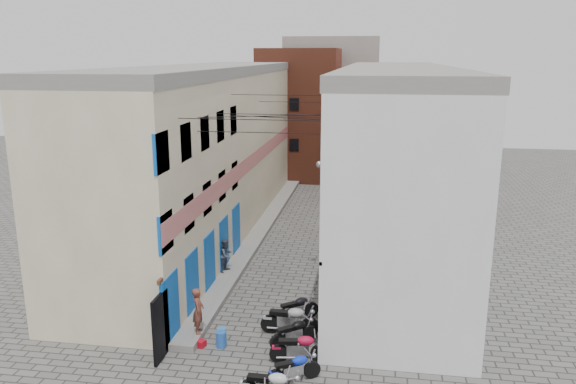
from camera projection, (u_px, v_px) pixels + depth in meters
The scene contains 20 objects.
ground at pixel (241, 358), 18.20m from camera, with size 90.00×90.00×0.00m, color #575552.
plinth at pixel (261, 230), 30.95m from camera, with size 0.90×26.00×0.25m, color slate.
building_left at pixel (207, 151), 30.30m from camera, with size 5.10×27.00×9.00m.
building_right at pixel (394, 156), 28.81m from camera, with size 5.94×26.00×9.00m.
building_far_brick_left at pixel (300, 114), 44.15m from camera, with size 6.00×6.00×10.00m, color brown.
building_far_brick_right at pixel (364, 125), 45.54m from camera, with size 5.00×6.00×8.00m, color brown.
building_far_concrete at pixel (332, 102), 49.47m from camera, with size 8.00×5.00×11.00m, color slate.
far_shopfront at pixel (321, 169), 42.07m from camera, with size 2.00×0.30×2.40m, color black.
overhead_wires at pixel (281, 114), 23.82m from camera, with size 5.80×13.02×1.32m.
motorcycle_b at pixel (271, 384), 15.74m from camera, with size 0.62×1.96×1.13m, color silver, non-canonical shape.
motorcycle_c at pixel (294, 367), 16.73m from camera, with size 0.55×1.73×1.00m, color #0C28B9, non-canonical shape.
motorcycle_d at pixel (299, 346), 17.81m from camera, with size 0.61×1.92×1.11m, color #A50B2F, non-canonical shape.
motorcycle_e at pixel (294, 331), 18.85m from camera, with size 0.57×1.79×1.04m, color black, non-canonical shape.
motorcycle_f at pixel (290, 318), 19.62m from camera, with size 0.66×2.08×1.20m, color #97989C, non-canonical shape.
motorcycle_g at pixel (297, 307), 20.63m from camera, with size 0.58×1.82×1.05m, color black, non-canonical shape.
person_a at pixel (198, 310), 19.17m from camera, with size 0.59×0.39×1.62m, color brown.
person_b at pixel (226, 255), 24.67m from camera, with size 0.71×0.56×1.47m, color #384254.
water_jug_near at pixel (221, 339), 18.82m from camera, with size 0.35×0.35×0.54m, color #2456B4.
water_jug_far at pixel (222, 335), 19.15m from camera, with size 0.32×0.32×0.50m, color #2881C8.
red_crate at pixel (200, 343), 18.89m from camera, with size 0.36×0.27×0.23m, color #B20C1B.
Camera 1 is at (4.10, -15.93, 9.59)m, focal length 35.00 mm.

